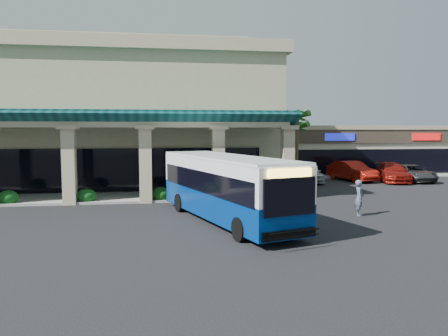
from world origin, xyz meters
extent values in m
plane|color=black|center=(0.00, 0.00, 0.00)|extent=(110.00, 110.00, 0.00)
imported|color=#4C5A77|center=(8.11, -0.68, 0.94)|extent=(0.66, 0.80, 1.88)
imported|color=#AFAFAF|center=(10.39, 13.63, 0.81)|extent=(2.22, 4.86, 1.62)
imported|color=maroon|center=(14.66, 14.28, 0.86)|extent=(3.02, 5.52, 1.72)
imported|color=maroon|center=(17.76, 13.01, 0.79)|extent=(3.59, 5.81, 1.57)
imported|color=#323234|center=(19.61, 13.06, 0.73)|extent=(2.44, 5.24, 1.45)
camera|label=1|loc=(-2.24, -21.86, 4.47)|focal=35.00mm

